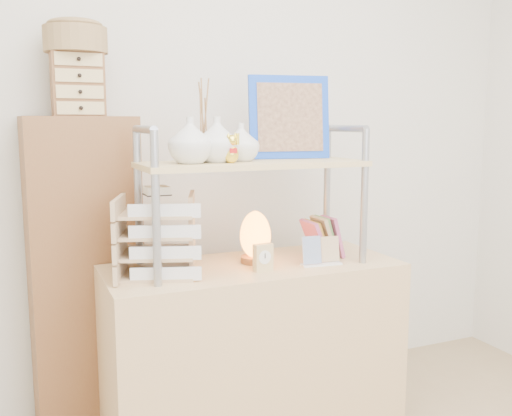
{
  "coord_description": "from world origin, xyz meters",
  "views": [
    {
      "loc": [
        -0.88,
        -0.89,
        1.33
      ],
      "look_at": [
        0.01,
        1.2,
        0.98
      ],
      "focal_mm": 40.0,
      "sensor_mm": 36.0,
      "label": 1
    }
  ],
  "objects_px": {
    "salt_lamp": "(255,236)",
    "letter_tray": "(158,240)",
    "cabinet": "(86,276)",
    "desk": "(253,352)"
  },
  "relations": [
    {
      "from": "salt_lamp",
      "to": "letter_tray",
      "type": "bearing_deg",
      "value": -174.81
    },
    {
      "from": "letter_tray",
      "to": "salt_lamp",
      "type": "distance_m",
      "value": 0.42
    },
    {
      "from": "cabinet",
      "to": "letter_tray",
      "type": "bearing_deg",
      "value": -62.65
    },
    {
      "from": "letter_tray",
      "to": "salt_lamp",
      "type": "relative_size",
      "value": 1.61
    },
    {
      "from": "desk",
      "to": "salt_lamp",
      "type": "relative_size",
      "value": 5.57
    },
    {
      "from": "cabinet",
      "to": "salt_lamp",
      "type": "xyz_separation_m",
      "value": [
        0.64,
        -0.34,
        0.18
      ]
    },
    {
      "from": "desk",
      "to": "letter_tray",
      "type": "xyz_separation_m",
      "value": [
        -0.39,
        -0.01,
        0.51
      ]
    },
    {
      "from": "cabinet",
      "to": "letter_tray",
      "type": "distance_m",
      "value": 0.49
    },
    {
      "from": "desk",
      "to": "letter_tray",
      "type": "bearing_deg",
      "value": -178.75
    },
    {
      "from": "salt_lamp",
      "to": "desk",
      "type": "bearing_deg",
      "value": -127.75
    }
  ]
}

